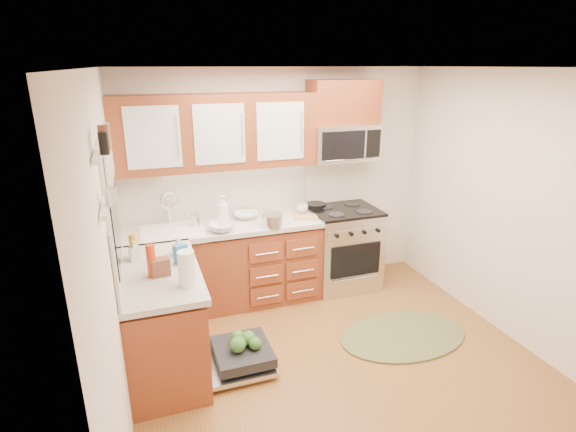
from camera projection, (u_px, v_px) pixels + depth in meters
name	position (u px, v px, depth m)	size (l,w,h in m)	color
floor	(342.00, 367.00, 3.94)	(3.50, 3.50, 0.00)	brown
ceiling	(356.00, 68.00, 3.15)	(3.50, 3.50, 0.00)	white
wall_back	(279.00, 182.00, 5.11)	(3.50, 0.04, 2.50)	silver
wall_front	(525.00, 368.00, 1.98)	(3.50, 0.04, 2.50)	silver
wall_left	(112.00, 265.00, 3.00)	(0.04, 3.50, 2.50)	silver
wall_right	(521.00, 211.00, 4.09)	(0.04, 3.50, 2.50)	silver
base_cabinet_back	(225.00, 268.00, 4.88)	(2.05, 0.60, 0.85)	maroon
base_cabinet_left	(163.00, 323.00, 3.83)	(0.60, 1.25, 0.85)	maroon
countertop_back	(223.00, 227.00, 4.72)	(2.07, 0.64, 0.05)	beige
countertop_left	(159.00, 273.00, 3.68)	(0.64, 1.27, 0.05)	beige
backsplash_back	(217.00, 191.00, 4.89)	(2.05, 0.02, 0.57)	beige
backsplash_left	(116.00, 242.00, 3.49)	(0.02, 1.25, 0.57)	beige
upper_cabinets	(216.00, 132.00, 4.53)	(2.05, 0.35, 0.75)	maroon
cabinet_over_mw	(343.00, 102.00, 4.88)	(0.76, 0.35, 0.47)	maroon
range	(343.00, 248.00, 5.28)	(0.76, 0.64, 0.95)	silver
microwave	(343.00, 142.00, 5.00)	(0.76, 0.38, 0.40)	silver
sink	(173.00, 242.00, 4.57)	(0.62, 0.50, 0.26)	white
dishwasher	(238.00, 357.00, 3.91)	(0.70, 0.60, 0.20)	silver
window	(111.00, 201.00, 3.36)	(0.03, 1.05, 1.05)	white
window_blind	(109.00, 157.00, 3.26)	(0.02, 0.96, 0.40)	white
shelf_upper	(98.00, 155.00, 2.44)	(0.04, 0.40, 0.03)	white
shelf_lower	(105.00, 208.00, 2.54)	(0.04, 0.40, 0.03)	white
rug	(403.00, 335.00, 4.39)	(1.29, 0.84, 0.02)	brown
skillet	(316.00, 205.00, 5.21)	(0.23, 0.23, 0.04)	black
stock_pot	(273.00, 220.00, 4.64)	(0.22, 0.22, 0.13)	silver
cutting_board	(306.00, 217.00, 4.92)	(0.26, 0.17, 0.02)	tan
canister	(196.00, 220.00, 4.64)	(0.09, 0.09, 0.14)	silver
paper_towel_roll	(187.00, 269.00, 3.38)	(0.13, 0.13, 0.28)	white
mustard_bottle	(134.00, 246.00, 3.86)	(0.07, 0.07, 0.22)	gold
red_bottle	(151.00, 261.00, 3.52)	(0.07, 0.07, 0.27)	#B7310F
wooden_box	(160.00, 267.00, 3.56)	(0.14, 0.10, 0.14)	brown
blue_carton	(181.00, 254.00, 3.78)	(0.10, 0.06, 0.17)	blue
bowl_a	(246.00, 215.00, 4.90)	(0.26, 0.26, 0.06)	#999999
bowl_b	(222.00, 227.00, 4.51)	(0.26, 0.26, 0.08)	#999999
cup	(302.00, 208.00, 5.08)	(0.13, 0.13, 0.11)	#999999
soap_bottle_a	(223.00, 211.00, 4.61)	(0.13, 0.13, 0.33)	#999999
soap_bottle_b	(134.00, 251.00, 3.83)	(0.08, 0.08, 0.18)	#999999
soap_bottle_c	(178.00, 246.00, 3.94)	(0.13, 0.13, 0.16)	#999999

